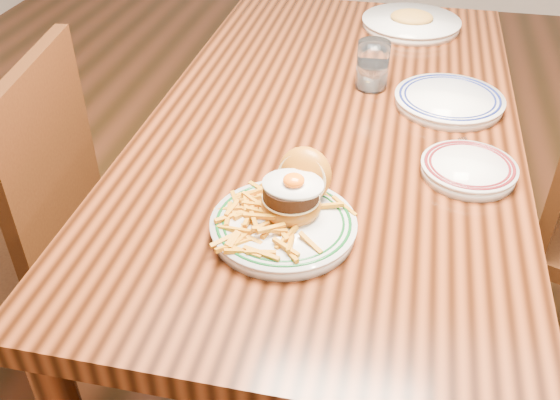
% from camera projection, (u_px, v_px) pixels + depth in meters
% --- Properties ---
extents(floor, '(6.00, 6.00, 0.00)m').
position_uv_depth(floor, '(322.00, 329.00, 1.92)').
color(floor, black).
rests_on(floor, ground).
extents(table, '(0.85, 1.60, 0.75)m').
position_uv_depth(table, '(333.00, 146.00, 1.53)').
color(table, black).
rests_on(table, floor).
extents(chair_left, '(0.50, 0.50, 0.94)m').
position_uv_depth(chair_left, '(17.00, 233.00, 1.50)').
color(chair_left, '#3E200D').
rests_on(chair_left, floor).
extents(main_plate, '(0.26, 0.28, 0.13)m').
position_uv_depth(main_plate, '(287.00, 212.00, 1.11)').
color(main_plate, silver).
rests_on(main_plate, table).
extents(side_plate, '(0.19, 0.21, 0.03)m').
position_uv_depth(side_plate, '(469.00, 168.00, 1.26)').
color(side_plate, silver).
rests_on(side_plate, table).
extents(rear_plate, '(0.26, 0.26, 0.03)m').
position_uv_depth(rear_plate, '(449.00, 100.00, 1.50)').
color(rear_plate, silver).
rests_on(rear_plate, table).
extents(water_glass, '(0.08, 0.08, 0.12)m').
position_uv_depth(water_glass, '(372.00, 68.00, 1.56)').
color(water_glass, white).
rests_on(water_glass, table).
extents(far_plate, '(0.30, 0.30, 0.05)m').
position_uv_depth(far_plate, '(411.00, 22.00, 1.90)').
color(far_plate, silver).
rests_on(far_plate, table).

